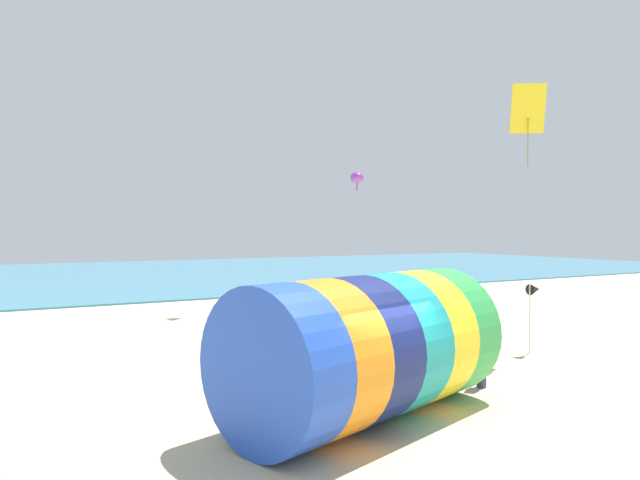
{
  "coord_description": "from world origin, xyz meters",
  "views": [
    {
      "loc": [
        -6.23,
        -9.26,
        3.96
      ],
      "look_at": [
        0.29,
        2.67,
        3.71
      ],
      "focal_mm": 32.0,
      "sensor_mm": 36.0,
      "label": 1
    }
  ],
  "objects_px": {
    "giant_inflatable_tube": "(367,347)",
    "kite_purple_parafoil": "(357,178)",
    "bystander_near_water": "(393,294)",
    "kite_yellow_diamond": "(528,109)",
    "beach_flag": "(534,292)",
    "kite_handler": "(482,355)"
  },
  "relations": [
    {
      "from": "kite_handler",
      "to": "kite_purple_parafoil",
      "type": "bearing_deg",
      "value": 76.22
    },
    {
      "from": "giant_inflatable_tube",
      "to": "bystander_near_water",
      "type": "relative_size",
      "value": 4.3
    },
    {
      "from": "bystander_near_water",
      "to": "kite_purple_parafoil",
      "type": "bearing_deg",
      "value": -145.47
    },
    {
      "from": "giant_inflatable_tube",
      "to": "beach_flag",
      "type": "bearing_deg",
      "value": 18.28
    },
    {
      "from": "kite_purple_parafoil",
      "to": "bystander_near_water",
      "type": "height_order",
      "value": "kite_purple_parafoil"
    },
    {
      "from": "kite_purple_parafoil",
      "to": "beach_flag",
      "type": "xyz_separation_m",
      "value": [
        1.99,
        -7.43,
        -4.14
      ]
    },
    {
      "from": "giant_inflatable_tube",
      "to": "kite_purple_parafoil",
      "type": "distance_m",
      "value": 12.71
    },
    {
      "from": "giant_inflatable_tube",
      "to": "kite_handler",
      "type": "distance_m",
      "value": 3.93
    },
    {
      "from": "giant_inflatable_tube",
      "to": "kite_yellow_diamond",
      "type": "xyz_separation_m",
      "value": [
        7.87,
        2.74,
        6.24
      ]
    },
    {
      "from": "kite_purple_parafoil",
      "to": "bystander_near_water",
      "type": "xyz_separation_m",
      "value": [
        3.75,
        2.58,
        -5.31
      ]
    },
    {
      "from": "giant_inflatable_tube",
      "to": "kite_purple_parafoil",
      "type": "relative_size",
      "value": 4.07
    },
    {
      "from": "bystander_near_water",
      "to": "beach_flag",
      "type": "height_order",
      "value": "beach_flag"
    },
    {
      "from": "kite_purple_parafoil",
      "to": "kite_yellow_diamond",
      "type": "distance_m",
      "value": 7.75
    },
    {
      "from": "kite_purple_parafoil",
      "to": "kite_yellow_diamond",
      "type": "height_order",
      "value": "kite_yellow_diamond"
    },
    {
      "from": "beach_flag",
      "to": "bystander_near_water",
      "type": "bearing_deg",
      "value": 80.05
    },
    {
      "from": "bystander_near_water",
      "to": "beach_flag",
      "type": "distance_m",
      "value": 10.22
    },
    {
      "from": "kite_purple_parafoil",
      "to": "beach_flag",
      "type": "height_order",
      "value": "kite_purple_parafoil"
    },
    {
      "from": "kite_handler",
      "to": "bystander_near_water",
      "type": "bearing_deg",
      "value": 63.32
    },
    {
      "from": "bystander_near_water",
      "to": "kite_yellow_diamond",
      "type": "bearing_deg",
      "value": -101.6
    },
    {
      "from": "kite_purple_parafoil",
      "to": "beach_flag",
      "type": "bearing_deg",
      "value": -74.99
    },
    {
      "from": "beach_flag",
      "to": "giant_inflatable_tube",
      "type": "bearing_deg",
      "value": -161.72
    },
    {
      "from": "kite_handler",
      "to": "bystander_near_water",
      "type": "height_order",
      "value": "kite_handler"
    }
  ]
}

